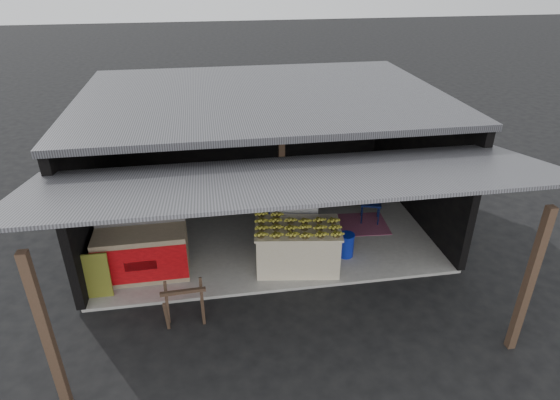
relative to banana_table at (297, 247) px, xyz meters
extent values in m
plane|color=black|center=(-0.40, -0.67, -0.50)|extent=(80.00, 80.00, 0.00)
cube|color=gray|center=(-0.40, 1.83, -0.47)|extent=(7.00, 5.00, 0.06)
cube|color=black|center=(-0.40, 4.33, 1.01)|extent=(7.00, 0.15, 2.90)
cube|color=black|center=(-3.90, 1.83, 1.01)|extent=(0.15, 5.00, 2.90)
cube|color=black|center=(3.10, 1.83, 1.01)|extent=(0.15, 5.00, 2.90)
cube|color=#232326|center=(-0.40, 1.83, 2.46)|extent=(7.20, 5.20, 0.12)
cube|color=#232326|center=(-0.40, -1.62, 2.23)|extent=(7.40, 2.47, 0.48)
cube|color=#452F23|center=(-0.10, 1.23, 0.98)|extent=(0.12, 0.12, 2.85)
cube|color=#452F23|center=(-3.70, -2.57, 0.75)|extent=(0.12, 0.12, 2.50)
cube|color=#452F23|center=(2.90, -2.57, 0.75)|extent=(0.12, 0.12, 2.50)
cube|color=beige|center=(0.00, 0.00, -0.02)|extent=(1.66, 1.14, 0.84)
cube|color=beige|center=(0.00, 0.00, 0.42)|extent=(1.73, 1.21, 0.04)
cube|color=white|center=(0.10, 1.01, 0.10)|extent=(1.03, 0.75, 1.08)
cube|color=navy|center=(0.10, 0.68, 0.15)|extent=(0.76, 0.10, 0.32)
cube|color=#B21414|center=(0.10, 0.68, -0.23)|extent=(0.48, 0.07, 0.11)
cube|color=#998466|center=(-2.90, 0.19, 0.02)|extent=(1.66, 0.74, 0.93)
cube|color=red|center=(-2.90, -0.18, 0.02)|extent=(1.66, 0.03, 0.73)
cube|color=white|center=(-2.90, -0.19, 0.02)|extent=(0.56, 0.01, 0.19)
cube|color=navy|center=(-2.90, 0.50, 0.88)|extent=(1.66, 0.06, 0.78)
cube|color=black|center=(-3.70, -0.32, -0.01)|extent=(0.58, 0.10, 0.87)
cube|color=#452F23|center=(-2.40, -1.42, -0.14)|extent=(0.06, 0.27, 0.70)
cube|color=#452F23|center=(-1.82, -1.40, -0.14)|extent=(0.06, 0.27, 0.70)
cube|color=#452F23|center=(-2.41, -1.07, -0.14)|extent=(0.06, 0.27, 0.70)
cube|color=#452F23|center=(-1.84, -1.05, -0.14)|extent=(0.06, 0.27, 0.70)
cube|color=#452F23|center=(-2.12, -1.23, 0.17)|extent=(0.73, 0.09, 0.06)
cylinder|color=#0E1F9A|center=(1.03, 0.20, -0.21)|extent=(0.31, 0.31, 0.46)
cylinder|color=#0A143C|center=(1.74, 1.35, -0.21)|extent=(0.03, 0.03, 0.47)
cylinder|color=#0A143C|center=(2.09, 1.23, -0.21)|extent=(0.03, 0.03, 0.47)
cylinder|color=#0A143C|center=(1.86, 1.70, -0.21)|extent=(0.03, 0.03, 0.47)
cylinder|color=#0A143C|center=(2.21, 1.58, -0.21)|extent=(0.03, 0.03, 0.47)
cube|color=#0A143C|center=(1.97, 1.46, 0.03)|extent=(0.57, 0.57, 0.04)
cube|color=#0A143C|center=(2.04, 1.66, 0.27)|extent=(0.44, 0.18, 0.48)
cube|color=maroon|center=(1.56, 1.34, -0.44)|extent=(1.57, 1.11, 0.01)
cube|color=black|center=(-1.20, 4.23, 1.41)|extent=(0.32, 0.03, 0.42)
cube|color=#4C4C59|center=(-1.20, 4.21, 1.41)|extent=(0.26, 0.02, 0.34)
cube|color=black|center=(-0.60, 4.23, 1.43)|extent=(0.32, 0.03, 0.42)
cube|color=#4C4C59|center=(-0.60, 4.21, 1.43)|extent=(0.26, 0.02, 0.34)
cube|color=black|center=(0.10, 4.23, 1.45)|extent=(0.32, 0.03, 0.42)
cube|color=#4C4C59|center=(0.10, 4.21, 1.45)|extent=(0.26, 0.02, 0.34)
camera|label=1|loc=(-1.54, -7.35, 4.95)|focal=30.00mm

